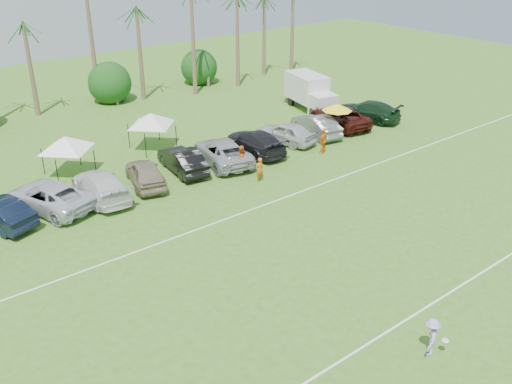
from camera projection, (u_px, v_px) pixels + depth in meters
ground at (425, 361)px, 21.69m from camera, size 120.00×120.00×0.00m
field_lines at (286, 270)px, 27.33m from camera, size 80.00×12.10×0.01m
palm_tree_5 at (37, 16)px, 44.88m from camera, size 2.40×2.40×9.90m
palm_tree_6 at (84, 1)px, 46.77m from camera, size 2.40×2.40×10.90m
palm_tree_8 at (179, 13)px, 52.58m from camera, size 2.40×2.40×8.90m
bush_tree_2 at (111, 83)px, 51.79m from camera, size 4.00×4.00×4.00m
bush_tree_3 at (202, 67)px, 57.43m from camera, size 4.00×4.00×4.00m
sideline_player_a at (259, 169)px, 36.37m from camera, size 0.60×0.41×1.60m
sideline_player_b at (241, 159)px, 37.60m from camera, size 1.00×0.83×1.86m
sideline_player_c at (323, 141)px, 40.77m from camera, size 1.14×0.75×1.80m
box_truck at (311, 92)px, 49.87m from camera, size 3.45×6.19×3.01m
canopy_tent_left at (65, 136)px, 36.35m from camera, size 3.91×3.91×3.17m
canopy_tent_right at (150, 113)px, 40.72m from camera, size 3.91×3.91×3.17m
market_umbrella at (337, 107)px, 43.35m from camera, size 2.32×2.32×2.58m
frisbee_player at (431, 337)px, 21.71m from camera, size 1.21×1.05×1.62m
parked_car_2 at (49, 196)px, 32.79m from camera, size 4.38×6.37×1.62m
parked_car_3 at (101, 185)px, 34.14m from camera, size 2.69×5.74×1.62m
parked_car_4 at (145, 173)px, 35.79m from camera, size 3.15×5.09×1.62m
parked_car_5 at (182, 160)px, 37.75m from camera, size 2.35×5.10×1.62m
parked_car_6 at (223, 152)px, 39.11m from camera, size 3.98×6.29×1.62m
parked_car_7 at (256, 142)px, 40.88m from camera, size 2.75×5.76×1.62m
parked_car_8 at (286, 133)px, 42.64m from camera, size 2.94×5.06×1.62m
parked_car_9 at (316, 125)px, 44.19m from camera, size 2.58×5.14×1.62m
parked_car_10 at (340, 117)px, 46.10m from camera, size 3.66×6.20×1.62m
parked_car_11 at (367, 111)px, 47.56m from camera, size 3.75×5.99×1.62m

